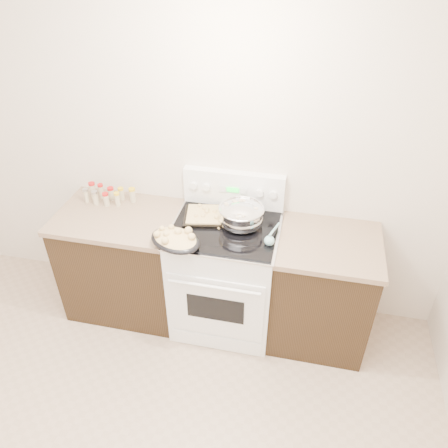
# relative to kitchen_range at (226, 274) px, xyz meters

# --- Properties ---
(room_shell) EXTENTS (4.10, 3.60, 2.75)m
(room_shell) POSITION_rel_kitchen_range_xyz_m (-0.35, -1.42, 1.21)
(room_shell) COLOR beige
(room_shell) RESTS_ON ground
(counter_left) EXTENTS (0.93, 0.67, 0.92)m
(counter_left) POSITION_rel_kitchen_range_xyz_m (-0.83, 0.01, -0.03)
(counter_left) COLOR black
(counter_left) RESTS_ON ground
(counter_right) EXTENTS (0.73, 0.67, 0.92)m
(counter_right) POSITION_rel_kitchen_range_xyz_m (0.73, 0.01, -0.03)
(counter_right) COLOR black
(counter_right) RESTS_ON ground
(kitchen_range) EXTENTS (0.78, 0.73, 1.22)m
(kitchen_range) POSITION_rel_kitchen_range_xyz_m (0.00, 0.00, 0.00)
(kitchen_range) COLOR white
(kitchen_range) RESTS_ON ground
(mixing_bowl) EXTENTS (0.39, 0.39, 0.19)m
(mixing_bowl) POSITION_rel_kitchen_range_xyz_m (0.10, 0.04, 0.53)
(mixing_bowl) COLOR silver
(mixing_bowl) RESTS_ON kitchen_range
(roasting_pan) EXTENTS (0.44, 0.38, 0.12)m
(roasting_pan) POSITION_rel_kitchen_range_xyz_m (-0.28, -0.28, 0.50)
(roasting_pan) COLOR black
(roasting_pan) RESTS_ON kitchen_range
(baking_sheet) EXTENTS (0.46, 0.36, 0.06)m
(baking_sheet) POSITION_rel_kitchen_range_xyz_m (-0.12, 0.09, 0.47)
(baking_sheet) COLOR black
(baking_sheet) RESTS_ON kitchen_range
(wooden_spoon) EXTENTS (0.20, 0.21, 0.04)m
(wooden_spoon) POSITION_rel_kitchen_range_xyz_m (-0.17, -0.00, 0.46)
(wooden_spoon) COLOR tan
(wooden_spoon) RESTS_ON kitchen_range
(blue_ladle) EXTENTS (0.08, 0.26, 0.09)m
(blue_ladle) POSITION_rel_kitchen_range_xyz_m (0.33, -0.12, 0.48)
(blue_ladle) COLOR #84C0C5
(blue_ladle) RESTS_ON kitchen_range
(spice_jars) EXTENTS (0.40, 0.15, 0.13)m
(spice_jars) POSITION_rel_kitchen_range_xyz_m (-0.98, 0.17, 0.49)
(spice_jars) COLOR #BFB28C
(spice_jars) RESTS_ON counter_left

